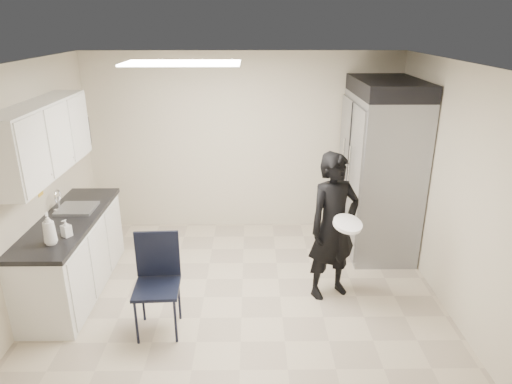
{
  "coord_description": "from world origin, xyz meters",
  "views": [
    {
      "loc": [
        0.11,
        -4.48,
        2.99
      ],
      "look_at": [
        0.16,
        0.2,
        1.22
      ],
      "focal_mm": 32.0,
      "sensor_mm": 36.0,
      "label": 1
    }
  ],
  "objects_px": {
    "lower_counter": "(73,256)",
    "man_tuxedo": "(333,227)",
    "folding_chair": "(157,289)",
    "commercial_fridge": "(380,175)"
  },
  "relations": [
    {
      "from": "lower_counter",
      "to": "man_tuxedo",
      "type": "xyz_separation_m",
      "value": [
        2.97,
        -0.12,
        0.42
      ]
    },
    {
      "from": "lower_counter",
      "to": "man_tuxedo",
      "type": "height_order",
      "value": "man_tuxedo"
    },
    {
      "from": "lower_counter",
      "to": "man_tuxedo",
      "type": "distance_m",
      "value": 3.0
    },
    {
      "from": "lower_counter",
      "to": "folding_chair",
      "type": "height_order",
      "value": "folding_chair"
    },
    {
      "from": "lower_counter",
      "to": "folding_chair",
      "type": "xyz_separation_m",
      "value": [
        1.12,
        -0.79,
        0.07
      ]
    },
    {
      "from": "man_tuxedo",
      "to": "commercial_fridge",
      "type": "bearing_deg",
      "value": 31.33
    },
    {
      "from": "commercial_fridge",
      "to": "folding_chair",
      "type": "distance_m",
      "value": 3.3
    },
    {
      "from": "commercial_fridge",
      "to": "folding_chair",
      "type": "bearing_deg",
      "value": -144.92
    },
    {
      "from": "commercial_fridge",
      "to": "folding_chair",
      "type": "relative_size",
      "value": 2.11
    },
    {
      "from": "commercial_fridge",
      "to": "man_tuxedo",
      "type": "xyz_separation_m",
      "value": [
        -0.81,
        -1.2,
        -0.2
      ]
    }
  ]
}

